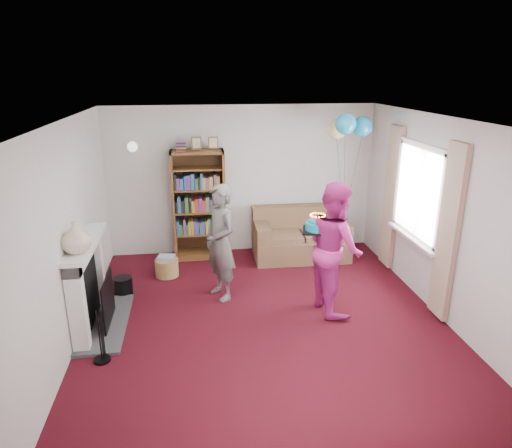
{
  "coord_description": "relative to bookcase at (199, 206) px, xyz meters",
  "views": [
    {
      "loc": [
        -0.83,
        -5.02,
        3.02
      ],
      "look_at": [
        -0.03,
        0.6,
        1.1
      ],
      "focal_mm": 32.0,
      "sensor_mm": 36.0,
      "label": 1
    }
  ],
  "objects": [
    {
      "name": "ground",
      "position": [
        0.75,
        -2.3,
        -0.89
      ],
      "size": [
        5.0,
        5.0,
        0.0
      ],
      "primitive_type": "plane",
      "color": "black",
      "rests_on": "ground"
    },
    {
      "name": "wall_back",
      "position": [
        0.75,
        0.21,
        0.36
      ],
      "size": [
        4.5,
        0.02,
        2.5
      ],
      "primitive_type": "cube",
      "color": "silver",
      "rests_on": "ground"
    },
    {
      "name": "wall_left",
      "position": [
        -1.51,
        -2.3,
        0.36
      ],
      "size": [
        0.02,
        5.0,
        2.5
      ],
      "primitive_type": "cube",
      "color": "silver",
      "rests_on": "ground"
    },
    {
      "name": "wall_right",
      "position": [
        3.01,
        -2.3,
        0.36
      ],
      "size": [
        0.02,
        5.0,
        2.5
      ],
      "primitive_type": "cube",
      "color": "silver",
      "rests_on": "ground"
    },
    {
      "name": "ceiling",
      "position": [
        0.75,
        -2.3,
        1.61
      ],
      "size": [
        4.5,
        5.0,
        0.01
      ],
      "primitive_type": "cube",
      "color": "white",
      "rests_on": "wall_back"
    },
    {
      "name": "fireplace",
      "position": [
        -1.34,
        -2.11,
        -0.38
      ],
      "size": [
        0.55,
        1.8,
        1.12
      ],
      "color": "#3F3F42",
      "rests_on": "ground"
    },
    {
      "name": "window_bay",
      "position": [
        2.96,
        -1.7,
        0.31
      ],
      "size": [
        0.14,
        2.02,
        2.2
      ],
      "color": "white",
      "rests_on": "ground"
    },
    {
      "name": "wall_sconce",
      "position": [
        -1.0,
        0.06,
        0.99
      ],
      "size": [
        0.16,
        0.23,
        0.16
      ],
      "color": "gold",
      "rests_on": "ground"
    },
    {
      "name": "bookcase",
      "position": [
        0.0,
        0.0,
        0.0
      ],
      "size": [
        0.86,
        0.42,
        2.02
      ],
      "color": "#472B14",
      "rests_on": "ground"
    },
    {
      "name": "sofa",
      "position": [
        1.68,
        -0.24,
        -0.58
      ],
      "size": [
        1.57,
        0.83,
        0.83
      ],
      "rotation": [
        0.0,
        0.0,
        -0.02
      ],
      "color": "brown",
      "rests_on": "ground"
    },
    {
      "name": "wicker_basket",
      "position": [
        -0.54,
        -0.75,
        -0.75
      ],
      "size": [
        0.36,
        0.36,
        0.33
      ],
      "rotation": [
        0.0,
        0.0,
        -0.2
      ],
      "color": "#9A7D48",
      "rests_on": "ground"
    },
    {
      "name": "person_striped",
      "position": [
        0.25,
        -1.55,
        -0.09
      ],
      "size": [
        0.6,
        0.7,
        1.61
      ],
      "primitive_type": "imported",
      "rotation": [
        0.0,
        0.0,
        -1.13
      ],
      "color": "black",
      "rests_on": "ground"
    },
    {
      "name": "person_magenta",
      "position": [
        1.69,
        -2.07,
        -0.03
      ],
      "size": [
        0.74,
        0.91,
        1.72
      ],
      "primitive_type": "imported",
      "rotation": [
        0.0,
        0.0,
        1.69
      ],
      "color": "#BD257F",
      "rests_on": "ground"
    },
    {
      "name": "birthday_cake",
      "position": [
        1.46,
        -2.02,
        0.25
      ],
      "size": [
        0.37,
        0.37,
        0.22
      ],
      "rotation": [
        0.0,
        0.0,
        -0.28
      ],
      "color": "black",
      "rests_on": "ground"
    },
    {
      "name": "balloons",
      "position": [
        2.27,
        -0.65,
        1.33
      ],
      "size": [
        0.64,
        0.69,
        1.79
      ],
      "color": "#3F3F3F",
      "rests_on": "ground"
    },
    {
      "name": "mantel_vase",
      "position": [
        -1.37,
        -2.45,
        0.41
      ],
      "size": [
        0.42,
        0.42,
        0.35
      ],
      "primitive_type": "imported",
      "rotation": [
        0.0,
        0.0,
        -0.3
      ],
      "color": "beige",
      "rests_on": "fireplace"
    }
  ]
}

